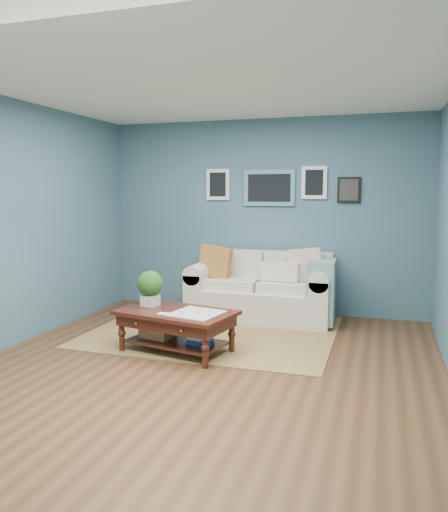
% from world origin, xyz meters
% --- Properties ---
extents(room_shell, '(5.00, 5.02, 2.70)m').
position_xyz_m(room_shell, '(0.00, 0.06, 1.36)').
color(room_shell, brown).
rests_on(room_shell, ground).
extents(area_rug, '(2.87, 2.30, 0.01)m').
position_xyz_m(area_rug, '(-0.31, 1.21, 0.01)').
color(area_rug, brown).
rests_on(area_rug, ground).
extents(loveseat, '(1.93, 0.88, 0.99)m').
position_xyz_m(loveseat, '(0.17, 2.03, 0.40)').
color(loveseat, '#EBE4C9').
rests_on(loveseat, ground).
extents(coffee_table, '(1.32, 0.93, 0.84)m').
position_xyz_m(coffee_table, '(-0.49, 0.38, 0.37)').
color(coffee_table, '#340F0D').
rests_on(coffee_table, ground).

